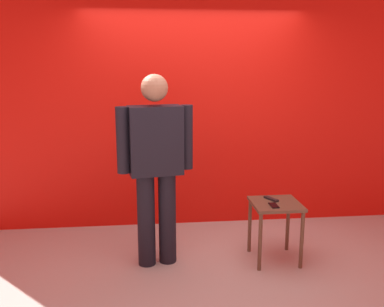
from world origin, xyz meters
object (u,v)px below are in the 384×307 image
(standing_person, at_px, (156,161))
(tv_remote, at_px, (271,199))
(side_table, at_px, (275,213))
(cell_phone, at_px, (274,205))

(standing_person, relative_size, tv_remote, 10.67)
(standing_person, xyz_separation_m, tv_remote, (1.12, 0.02, -0.41))
(standing_person, distance_m, tv_remote, 1.20)
(side_table, bearing_deg, standing_person, 177.12)
(side_table, distance_m, tv_remote, 0.15)
(cell_phone, bearing_deg, tv_remote, 81.13)
(standing_person, relative_size, cell_phone, 12.60)
(cell_phone, xyz_separation_m, tv_remote, (0.03, 0.18, 0.01))
(standing_person, height_order, tv_remote, standing_person)
(tv_remote, bearing_deg, standing_person, 154.02)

